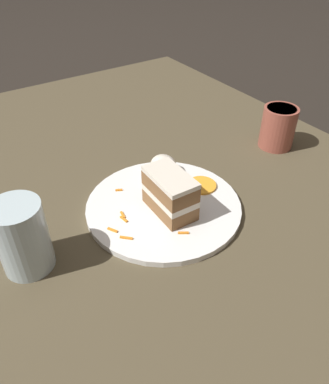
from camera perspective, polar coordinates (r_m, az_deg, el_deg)
name	(u,v)px	position (r m, az deg, el deg)	size (l,w,h in m)	color
ground_plane	(149,205)	(0.77, -2.35, -1.99)	(6.00, 6.00, 0.00)	black
dining_table	(149,200)	(0.76, -2.38, -1.18)	(1.36, 1.02, 0.03)	#4C422D
plate	(164,206)	(0.71, 0.00, -2.12)	(0.29, 0.29, 0.01)	white
cake_slice	(169,193)	(0.67, 0.74, -0.21)	(0.10, 0.06, 0.08)	brown
cream_dollop	(163,165)	(0.77, -0.16, 4.11)	(0.06, 0.05, 0.04)	silver
orange_garnish	(201,185)	(0.75, 5.66, 1.03)	(0.06, 0.06, 0.00)	orange
carrot_shreds_scatter	(138,217)	(0.68, -4.08, -3.82)	(0.18, 0.18, 0.00)	orange
drinking_glass	(23,241)	(0.61, -20.70, -7.02)	(0.08, 0.08, 0.12)	silver
coffee_mug	(278,126)	(0.92, 16.96, 9.62)	(0.08, 0.08, 0.10)	#994C3D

